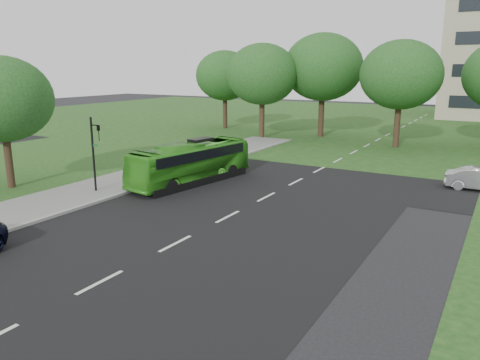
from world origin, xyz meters
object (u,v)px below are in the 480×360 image
at_px(tree_park_a, 262,74).
at_px(bus, 191,163).
at_px(tree_park_f, 225,76).
at_px(tree_side_near, 1,99).
at_px(tree_park_b, 323,67).
at_px(traffic_light, 95,149).
at_px(tree_park_c, 401,75).

bearing_deg(tree_park_a, bus, -75.41).
relative_size(tree_park_f, tree_side_near, 1.16).
relative_size(tree_park_b, traffic_light, 2.40).
relative_size(tree_side_near, traffic_light, 1.77).
xyz_separation_m(tree_side_near, bus, (8.46, 6.31, -3.90)).
relative_size(tree_park_b, tree_park_f, 1.17).
height_order(tree_side_near, traffic_light, tree_side_near).
height_order(tree_park_b, tree_park_c, tree_park_b).
distance_m(tree_park_f, bus, 26.70).
distance_m(tree_park_a, tree_park_c, 12.80).
xyz_separation_m(tree_park_b, tree_side_near, (-8.29, -28.89, -1.76)).
xyz_separation_m(tree_park_a, tree_park_b, (4.64, 4.08, 0.66)).
bearing_deg(tree_park_a, tree_park_c, 5.12).
bearing_deg(bus, tree_park_a, 113.26).
relative_size(bus, traffic_light, 2.07).
height_order(tree_park_a, traffic_light, tree_park_a).
bearing_deg(bus, tree_park_f, 126.09).
relative_size(tree_park_c, tree_park_f, 1.05).
bearing_deg(tree_side_near, tree_park_a, 81.63).
bearing_deg(tree_side_near, bus, 36.69).
bearing_deg(bus, tree_park_b, 99.11).
xyz_separation_m(tree_park_b, bus, (0.17, -22.58, -5.66)).
bearing_deg(tree_park_b, tree_park_f, 176.44).
relative_size(tree_park_a, tree_park_c, 1.00).
relative_size(tree_park_c, tree_side_near, 1.22).
distance_m(tree_park_c, bus, 21.77).
relative_size(tree_park_a, tree_park_f, 1.05).
height_order(tree_park_c, tree_park_f, tree_park_c).
height_order(tree_park_a, tree_park_b, tree_park_b).
bearing_deg(bus, tree_side_near, -134.64).
bearing_deg(tree_side_near, tree_park_b, 73.99).
bearing_deg(tree_park_a, tree_park_b, 41.35).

